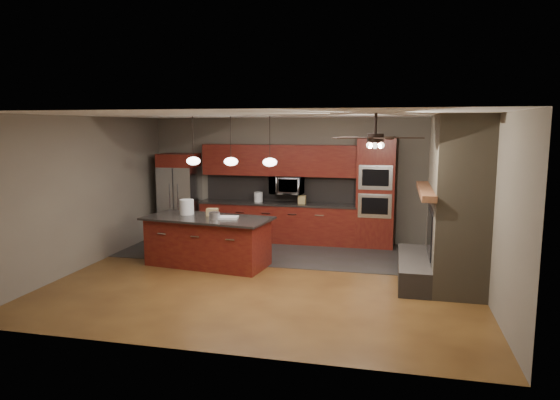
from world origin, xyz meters
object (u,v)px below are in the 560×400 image
(oven_tower, at_px, (376,193))
(microwave, at_px, (287,185))
(white_bucket, at_px, (187,207))
(paint_can, at_px, (214,216))
(counter_box, at_px, (302,200))
(counter_bucket, at_px, (258,197))
(refrigerator, at_px, (180,196))
(cardboard_box, at_px, (212,212))
(kitchen_island, at_px, (208,241))
(paint_tray, at_px, (227,218))

(oven_tower, distance_m, microwave, 1.98)
(microwave, height_order, white_bucket, microwave)
(paint_can, xyz_separation_m, counter_box, (1.21, 2.31, 0.01))
(counter_bucket, bearing_deg, refrigerator, -177.54)
(white_bucket, relative_size, cardboard_box, 1.34)
(microwave, xyz_separation_m, paint_can, (-0.84, -2.41, -0.31))
(microwave, distance_m, cardboard_box, 2.32)
(microwave, distance_m, counter_bucket, 0.72)
(microwave, bearing_deg, white_bucket, -126.87)
(oven_tower, height_order, counter_box, oven_tower)
(refrigerator, relative_size, white_bucket, 6.79)
(kitchen_island, bearing_deg, paint_tray, 2.23)
(refrigerator, xyz_separation_m, counter_box, (2.92, 0.03, 0.00))
(refrigerator, bearing_deg, oven_tower, 0.94)
(oven_tower, relative_size, microwave, 3.25)
(microwave, bearing_deg, counter_bucket, -175.63)
(cardboard_box, bearing_deg, counter_bucket, 69.40)
(counter_bucket, bearing_deg, paint_can, -94.48)
(refrigerator, relative_size, cardboard_box, 9.09)
(paint_tray, distance_m, cardboard_box, 0.44)
(refrigerator, relative_size, paint_can, 9.86)
(refrigerator, height_order, paint_can, refrigerator)
(paint_tray, distance_m, counter_bucket, 2.24)
(white_bucket, bearing_deg, oven_tower, 29.54)
(white_bucket, bearing_deg, paint_tray, -14.78)
(paint_can, distance_m, cardboard_box, 0.39)
(refrigerator, xyz_separation_m, cardboard_box, (1.54, -1.93, -0.00))
(refrigerator, height_order, paint_tray, refrigerator)
(paint_tray, bearing_deg, kitchen_island, 165.64)
(paint_tray, xyz_separation_m, cardboard_box, (-0.38, 0.22, 0.05))
(white_bucket, relative_size, paint_tray, 0.74)
(kitchen_island, distance_m, cardboard_box, 0.56)
(refrigerator, distance_m, counter_box, 2.92)
(paint_tray, bearing_deg, microwave, 65.58)
(paint_can, xyz_separation_m, counter_bucket, (0.18, 2.36, 0.03))
(counter_box, bearing_deg, kitchen_island, -124.26)
(microwave, xyz_separation_m, cardboard_box, (-1.01, -2.06, -0.31))
(white_bucket, bearing_deg, cardboard_box, -1.54)
(kitchen_island, distance_m, paint_can, 0.58)
(cardboard_box, distance_m, counter_bucket, 2.04)
(cardboard_box, bearing_deg, microwave, 53.33)
(refrigerator, bearing_deg, cardboard_box, -51.42)
(white_bucket, bearing_deg, counter_box, 45.62)
(kitchen_island, bearing_deg, paint_can, -31.10)
(oven_tower, height_order, paint_can, oven_tower)
(oven_tower, bearing_deg, white_bucket, -150.46)
(kitchen_island, relative_size, cardboard_box, 11.45)
(oven_tower, height_order, counter_bucket, oven_tower)
(refrigerator, relative_size, paint_tray, 5.03)
(refrigerator, distance_m, paint_tray, 2.88)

